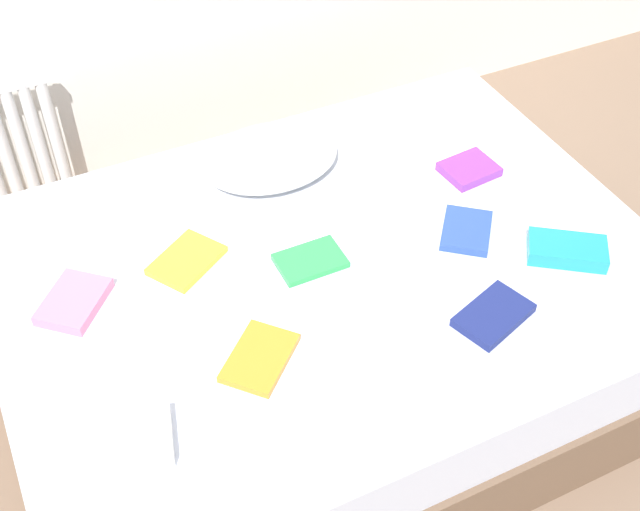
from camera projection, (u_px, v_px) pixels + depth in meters
The scene contains 13 objects.
ground_plane at pixel (326, 365), 2.82m from camera, with size 8.00×8.00×0.00m, color #7F6651.
bed at pixel (327, 317), 2.65m from camera, with size 2.00×1.50×0.50m.
radiator at pixel (13, 146), 3.12m from camera, with size 0.36×0.04×0.55m.
pillow at pixel (270, 157), 2.75m from camera, with size 0.47×0.36×0.10m, color white.
textbook_orange at pixel (260, 358), 2.20m from camera, with size 0.22×0.15×0.02m, color orange.
textbook_purple at pixel (469, 169), 2.76m from camera, with size 0.17×0.14×0.03m, color purple.
textbook_green at pixel (310, 261), 2.46m from camera, with size 0.20×0.14×0.02m, color green.
textbook_navy at pixel (493, 315), 2.30m from camera, with size 0.22×0.14×0.03m, color navy.
textbook_pink at pixel (74, 302), 2.33m from camera, with size 0.20×0.15×0.03m, color pink.
textbook_yellow at pixel (187, 260), 2.46m from camera, with size 0.21×0.15×0.02m, color yellow.
textbook_teal at pixel (567, 250), 2.47m from camera, with size 0.23×0.13×0.05m, color teal.
textbook_blue at pixel (466, 231), 2.55m from camera, with size 0.19×0.14×0.03m, color #2847B7.
textbook_white at pixel (121, 443), 2.00m from camera, with size 0.25×0.16×0.04m, color white.
Camera 1 is at (-0.78, -1.57, 2.24)m, focal length 46.40 mm.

